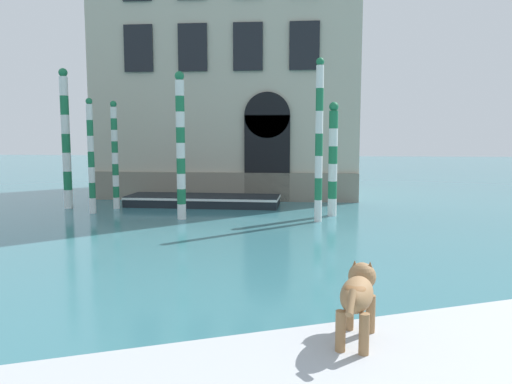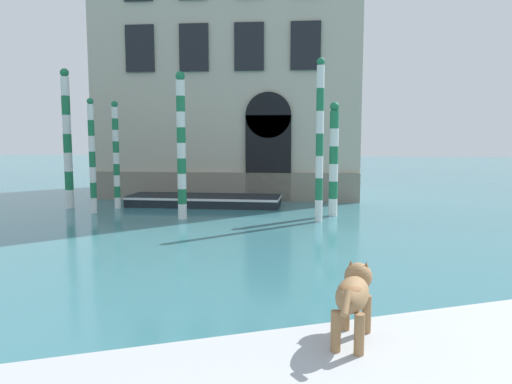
{
  "view_description": "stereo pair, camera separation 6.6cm",
  "coord_description": "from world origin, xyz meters",
  "px_view_note": "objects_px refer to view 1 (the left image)",
  "views": [
    {
      "loc": [
        1.79,
        2.04,
        2.53
      ],
      "look_at": [
        0.73,
        13.36,
        1.2
      ],
      "focal_mm": 35.0,
      "sensor_mm": 36.0,
      "label": 1
    },
    {
      "loc": [
        1.85,
        2.04,
        2.53
      ],
      "look_at": [
        0.73,
        13.36,
        1.2
      ],
      "focal_mm": 35.0,
      "sensor_mm": 36.0,
      "label": 2
    }
  ],
  "objects_px": {
    "mooring_pole_0": "(91,156)",
    "mooring_pole_4": "(181,146)",
    "boat_moored_near_palazzo": "(203,200)",
    "mooring_pole_1": "(333,159)",
    "mooring_pole_5": "(115,155)",
    "mooring_pole_2": "(66,139)",
    "mooring_pole_3": "(319,140)",
    "dog_on_deck": "(358,293)"
  },
  "relations": [
    {
      "from": "dog_on_deck",
      "to": "mooring_pole_3",
      "type": "relative_size",
      "value": 0.21
    },
    {
      "from": "mooring_pole_4",
      "to": "boat_moored_near_palazzo",
      "type": "bearing_deg",
      "value": 88.06
    },
    {
      "from": "mooring_pole_1",
      "to": "mooring_pole_2",
      "type": "relative_size",
      "value": 0.74
    },
    {
      "from": "mooring_pole_3",
      "to": "mooring_pole_0",
      "type": "bearing_deg",
      "value": 173.14
    },
    {
      "from": "mooring_pole_0",
      "to": "mooring_pole_3",
      "type": "relative_size",
      "value": 0.78
    },
    {
      "from": "mooring_pole_5",
      "to": "mooring_pole_0",
      "type": "bearing_deg",
      "value": -109.0
    },
    {
      "from": "mooring_pole_3",
      "to": "boat_moored_near_palazzo",
      "type": "bearing_deg",
      "value": 144.27
    },
    {
      "from": "mooring_pole_2",
      "to": "mooring_pole_3",
      "type": "relative_size",
      "value": 1.01
    },
    {
      "from": "mooring_pole_2",
      "to": "boat_moored_near_palazzo",
      "type": "bearing_deg",
      "value": 12.56
    },
    {
      "from": "mooring_pole_2",
      "to": "mooring_pole_4",
      "type": "distance_m",
      "value": 4.73
    },
    {
      "from": "mooring_pole_1",
      "to": "mooring_pole_5",
      "type": "bearing_deg",
      "value": 173.45
    },
    {
      "from": "mooring_pole_1",
      "to": "mooring_pole_4",
      "type": "bearing_deg",
      "value": -167.15
    },
    {
      "from": "mooring_pole_0",
      "to": "dog_on_deck",
      "type": "bearing_deg",
      "value": -56.18
    },
    {
      "from": "mooring_pole_0",
      "to": "mooring_pole_5",
      "type": "xyz_separation_m",
      "value": [
        0.37,
        1.07,
        -0.01
      ]
    },
    {
      "from": "boat_moored_near_palazzo",
      "to": "mooring_pole_4",
      "type": "relative_size",
      "value": 1.25
    },
    {
      "from": "dog_on_deck",
      "to": "mooring_pole_1",
      "type": "bearing_deg",
      "value": 11.41
    },
    {
      "from": "boat_moored_near_palazzo",
      "to": "mooring_pole_1",
      "type": "bearing_deg",
      "value": -19.98
    },
    {
      "from": "mooring_pole_4",
      "to": "mooring_pole_5",
      "type": "height_order",
      "value": "mooring_pole_4"
    },
    {
      "from": "dog_on_deck",
      "to": "mooring_pole_4",
      "type": "distance_m",
      "value": 10.81
    },
    {
      "from": "mooring_pole_2",
      "to": "mooring_pole_3",
      "type": "height_order",
      "value": "mooring_pole_2"
    },
    {
      "from": "mooring_pole_1",
      "to": "mooring_pole_3",
      "type": "xyz_separation_m",
      "value": [
        -0.47,
        -1.1,
        0.58
      ]
    },
    {
      "from": "mooring_pole_2",
      "to": "mooring_pole_0",
      "type": "bearing_deg",
      "value": -37.43
    },
    {
      "from": "dog_on_deck",
      "to": "mooring_pole_5",
      "type": "distance_m",
      "value": 13.65
    },
    {
      "from": "mooring_pole_5",
      "to": "mooring_pole_4",
      "type": "bearing_deg",
      "value": -34.33
    },
    {
      "from": "mooring_pole_0",
      "to": "mooring_pole_4",
      "type": "bearing_deg",
      "value": -14.29
    },
    {
      "from": "mooring_pole_0",
      "to": "mooring_pole_2",
      "type": "distance_m",
      "value": 1.71
    },
    {
      "from": "mooring_pole_3",
      "to": "mooring_pole_4",
      "type": "xyz_separation_m",
      "value": [
        -4.04,
        0.07,
        -0.16
      ]
    },
    {
      "from": "dog_on_deck",
      "to": "mooring_pole_3",
      "type": "distance_m",
      "value": 9.95
    },
    {
      "from": "dog_on_deck",
      "to": "mooring_pole_2",
      "type": "height_order",
      "value": "mooring_pole_2"
    },
    {
      "from": "mooring_pole_0",
      "to": "mooring_pole_4",
      "type": "height_order",
      "value": "mooring_pole_4"
    },
    {
      "from": "mooring_pole_4",
      "to": "mooring_pole_5",
      "type": "xyz_separation_m",
      "value": [
        -2.72,
        1.86,
        -0.36
      ]
    },
    {
      "from": "dog_on_deck",
      "to": "mooring_pole_1",
      "type": "relative_size",
      "value": 0.28
    },
    {
      "from": "mooring_pole_2",
      "to": "mooring_pole_4",
      "type": "height_order",
      "value": "mooring_pole_2"
    },
    {
      "from": "mooring_pole_2",
      "to": "mooring_pole_4",
      "type": "xyz_separation_m",
      "value": [
        4.38,
        -1.77,
        -0.18
      ]
    },
    {
      "from": "dog_on_deck",
      "to": "mooring_pole_2",
      "type": "xyz_separation_m",
      "value": [
        -8.48,
        11.71,
        1.3
      ]
    },
    {
      "from": "mooring_pole_0",
      "to": "mooring_pole_2",
      "type": "xyz_separation_m",
      "value": [
        -1.29,
        0.99,
        0.53
      ]
    },
    {
      "from": "boat_moored_near_palazzo",
      "to": "mooring_pole_5",
      "type": "relative_size",
      "value": 1.49
    },
    {
      "from": "mooring_pole_1",
      "to": "mooring_pole_2",
      "type": "bearing_deg",
      "value": 175.21
    },
    {
      "from": "mooring_pole_5",
      "to": "dog_on_deck",
      "type": "bearing_deg",
      "value": -59.97
    },
    {
      "from": "mooring_pole_1",
      "to": "mooring_pole_3",
      "type": "height_order",
      "value": "mooring_pole_3"
    },
    {
      "from": "mooring_pole_4",
      "to": "mooring_pole_5",
      "type": "relative_size",
      "value": 1.2
    },
    {
      "from": "mooring_pole_2",
      "to": "mooring_pole_5",
      "type": "xyz_separation_m",
      "value": [
        1.66,
        0.09,
        -0.54
      ]
    }
  ]
}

